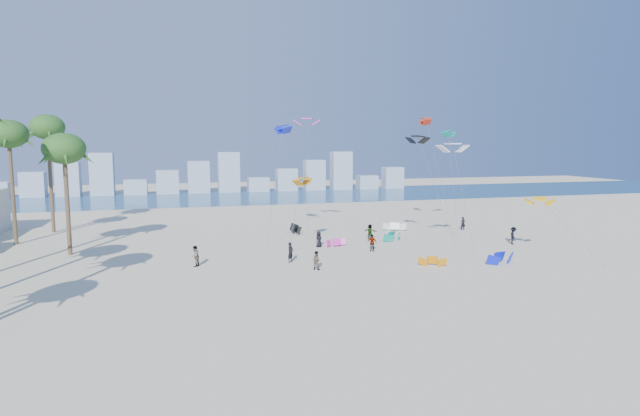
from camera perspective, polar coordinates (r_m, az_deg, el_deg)
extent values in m
plane|color=beige|center=(32.89, 2.47, -11.35)|extent=(220.00, 220.00, 0.00)
plane|color=navy|center=(102.64, -10.03, 1.19)|extent=(220.00, 220.00, 0.00)
imported|color=black|center=(46.12, -3.21, -4.82)|extent=(0.76, 0.75, 1.78)
imported|color=gray|center=(43.49, -0.44, -5.68)|extent=(0.96, 0.95, 1.56)
imported|color=black|center=(52.74, -0.13, -3.39)|extent=(0.93, 0.85, 1.60)
imported|color=gray|center=(51.02, 5.64, -3.76)|extent=(1.00, 0.90, 1.64)
imported|color=black|center=(57.61, 20.19, -2.83)|extent=(1.07, 1.33, 1.80)
imported|color=gray|center=(57.29, 5.44, -2.56)|extent=(1.34, 1.47, 1.63)
imported|color=black|center=(65.13, 15.24, -1.63)|extent=(0.62, 0.44, 1.60)
imported|color=gray|center=(45.74, -13.39, -5.10)|extent=(1.02, 1.09, 1.78)
cylinder|color=#595959|center=(49.57, -2.74, -0.90)|extent=(2.25, 3.15, 7.03)
cylinder|color=#595959|center=(52.18, 12.58, 1.54)|extent=(2.66, 3.69, 11.01)
cylinder|color=#595959|center=(50.53, 15.30, 0.87)|extent=(1.17, 2.70, 10.29)
cylinder|color=#595959|center=(54.18, -4.91, 2.50)|extent=(2.57, 3.90, 12.17)
cylinder|color=#595959|center=(61.67, 12.80, 3.37)|extent=(2.28, 3.23, 13.16)
cylinder|color=#595959|center=(51.22, 25.56, -2.30)|extent=(2.63, 5.30, 5.34)
cylinder|color=#595959|center=(58.02, -1.38, 3.28)|extent=(0.88, 3.55, 13.08)
cylinder|color=#595959|center=(61.84, 14.19, 2.67)|extent=(1.57, 5.66, 11.73)
cylinder|color=brown|center=(53.80, -25.69, 0.56)|extent=(0.40, 0.40, 9.86)
ellipsoid|color=#2A531D|center=(53.53, -25.98, 5.81)|extent=(3.80, 3.80, 2.85)
cylinder|color=brown|center=(61.92, -30.34, 1.71)|extent=(0.40, 0.40, 11.27)
ellipsoid|color=#2A531D|center=(61.74, -30.67, 6.92)|extent=(3.80, 3.80, 2.85)
cylinder|color=brown|center=(68.20, -27.15, 2.69)|extent=(0.40, 0.40, 12.16)
ellipsoid|color=#2A531D|center=(68.08, -27.44, 7.79)|extent=(3.80, 3.80, 2.85)
cube|color=#9EADBF|center=(114.95, -28.63, 2.25)|extent=(4.40, 3.00, 4.80)
cube|color=#9EADBF|center=(113.64, -25.61, 2.83)|extent=(4.40, 3.00, 6.60)
cube|color=#9EADBF|center=(112.67, -22.53, 3.41)|extent=(4.40, 3.00, 8.40)
cube|color=#9EADBF|center=(112.26, -19.32, 2.16)|extent=(4.40, 3.00, 3.00)
cube|color=#9EADBF|center=(111.95, -16.17, 2.73)|extent=(4.40, 3.00, 4.80)
cube|color=#9EADBF|center=(111.99, -13.01, 3.29)|extent=(4.40, 3.00, 6.60)
cube|color=#9EADBF|center=(112.38, -9.85, 3.84)|extent=(4.40, 3.00, 8.40)
cube|color=#9EADBF|center=(113.33, -6.70, 2.56)|extent=(4.40, 3.00, 3.00)
cube|color=#9EADBF|center=(114.38, -3.63, 3.08)|extent=(4.40, 3.00, 4.80)
cube|color=#9EADBF|center=(115.75, -0.63, 3.59)|extent=(4.40, 3.00, 6.60)
cube|color=#9EADBF|center=(117.44, 2.30, 4.08)|extent=(4.40, 3.00, 8.40)
cube|color=#9EADBF|center=(119.65, 5.13, 2.81)|extent=(4.40, 3.00, 3.00)
cube|color=#9EADBF|center=(121.91, 7.87, 3.28)|extent=(4.40, 3.00, 4.80)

